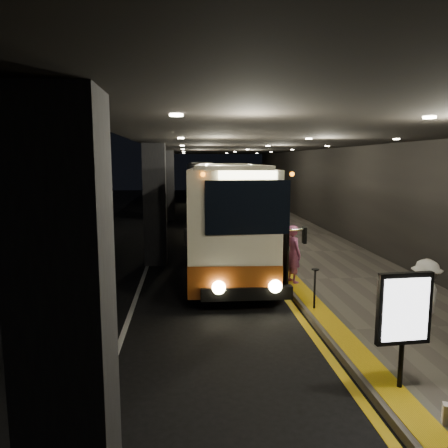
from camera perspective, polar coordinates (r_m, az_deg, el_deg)
name	(u,v)px	position (r m, az deg, el deg)	size (l,w,h in m)	color
ground	(201,296)	(12.52, -3.06, -9.32)	(90.00, 90.00, 0.00)	black
lane_line_white	(150,258)	(17.40, -9.59, -4.37)	(0.12, 50.00, 0.01)	silver
kerb_stripe_yellow	(255,256)	(17.56, 4.07, -4.16)	(0.18, 50.00, 0.01)	gold
sidewalk	(314,253)	(18.08, 11.62, -3.72)	(4.50, 50.00, 0.15)	#514C44
tactile_strip	(267,252)	(17.61, 5.68, -3.64)	(0.50, 50.00, 0.01)	gold
terminal_wall	(371,180)	(18.49, 18.61, 5.43)	(0.10, 50.00, 6.00)	black
support_columns	(155,205)	(16.05, -8.99, 2.52)	(0.80, 24.80, 4.40)	black
canopy	(260,139)	(17.19, 4.73, 10.98)	(9.00, 50.00, 0.40)	black
coach_main	(226,217)	(16.15, 0.27, 0.90)	(2.94, 11.50, 3.56)	beige
coach_second	(208,192)	(30.01, -2.11, 4.21)	(2.82, 11.06, 3.44)	beige
coach_third	(200,181)	(44.85, -3.13, 5.60)	(2.35, 11.19, 3.51)	beige
passenger_boarding	(293,254)	(13.22, 9.05, -3.90)	(0.63, 0.41, 1.73)	#C0598F
passenger_waiting_white	(425,299)	(10.00, 24.80, -8.83)	(1.06, 0.49, 1.65)	beige
info_sign	(404,311)	(7.56, 22.48, -10.45)	(0.91, 0.18, 1.91)	black
stanchion_post	(315,289)	(11.09, 11.75, -8.32)	(0.05, 0.05, 1.00)	black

